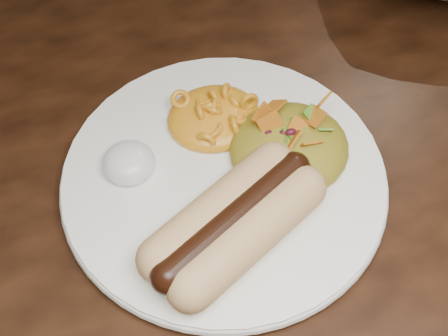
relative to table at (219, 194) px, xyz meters
name	(u,v)px	position (x,y,z in m)	size (l,w,h in m)	color
table	(219,194)	(0.00, 0.00, 0.00)	(1.60, 0.90, 0.75)	black
plate	(224,180)	(-0.01, -0.05, 0.10)	(0.26, 0.26, 0.01)	white
hotdog	(234,222)	(-0.02, -0.10, 0.13)	(0.13, 0.12, 0.04)	#FFBB81
mac_and_cheese	(214,109)	(0.00, 0.01, 0.12)	(0.08, 0.07, 0.03)	orange
sour_cream	(128,159)	(-0.08, -0.02, 0.12)	(0.04, 0.04, 0.03)	white
taco_salad	(290,141)	(0.05, -0.04, 0.12)	(0.10, 0.09, 0.04)	#B26812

